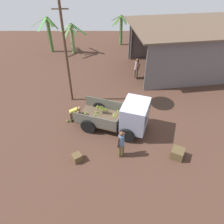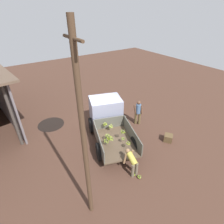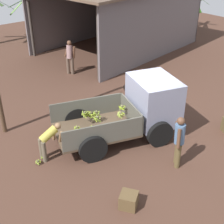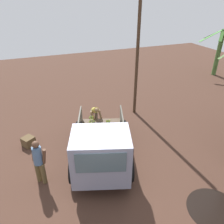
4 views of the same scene
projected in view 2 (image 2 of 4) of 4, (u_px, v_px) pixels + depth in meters
ground at (102, 130)px, 10.87m from camera, size 36.00×36.00×0.00m
mud_patch_0 at (51, 124)px, 11.34m from camera, size 1.66×1.66×0.01m
cargo_truck at (107, 116)px, 10.22m from camera, size 4.50×3.06×2.01m
utility_pole at (84, 142)px, 4.88m from camera, size 0.93×0.15×6.50m
person_foreground_visitor at (138, 111)px, 10.93m from camera, size 0.50×0.53×1.68m
person_worker_loading at (132, 161)px, 7.75m from camera, size 0.77×0.60×1.13m
banana_bunch_on_ground_0 at (139, 177)px, 7.77m from camera, size 0.19×0.19×0.16m
banana_bunch_on_ground_1 at (133, 174)px, 7.89m from camera, size 0.19×0.19×0.15m
wooden_crate_0 at (168, 138)px, 9.87m from camera, size 0.61×0.61×0.41m
wooden_crate_1 at (113, 102)px, 13.42m from camera, size 0.84×0.84×0.53m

